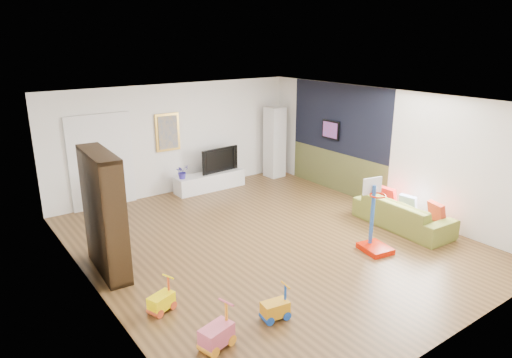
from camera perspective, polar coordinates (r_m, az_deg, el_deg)
floor at (r=8.88m, az=1.53°, el=-7.73°), size 6.50×7.50×0.00m
ceiling at (r=8.11m, az=1.69°, el=9.82°), size 6.50×7.50×0.00m
wall_back at (r=11.50m, az=-9.90°, el=4.98°), size 6.50×0.00×2.70m
wall_front at (r=6.07m, az=23.94°, el=-7.67°), size 6.50×0.00×2.70m
wall_left at (r=7.01m, az=-20.03°, el=-3.89°), size 0.00×7.50×2.70m
wall_right at (r=10.63m, az=15.67°, el=3.58°), size 0.00×7.50×2.70m
navy_accent at (r=11.42m, az=10.33°, el=7.43°), size 0.01×3.20×1.70m
olive_wainscot at (r=11.72m, az=9.98°, el=0.92°), size 0.01×3.20×1.00m
doorway at (r=10.86m, az=-18.72°, el=1.95°), size 1.45×0.06×2.10m
painting_back at (r=11.32m, az=-10.99°, el=5.76°), size 0.62×0.06×0.92m
artwork_right at (r=11.56m, az=9.31°, el=6.09°), size 0.04×0.56×0.46m
media_console at (r=11.77m, az=-5.77°, el=-0.28°), size 1.86×0.47×0.43m
tall_cabinet at (r=12.66m, az=2.35°, el=4.61°), size 0.47×0.47×1.95m
bookshelf at (r=7.81m, az=-18.47°, el=-4.07°), size 0.45×1.42×2.05m
sofa at (r=9.83m, az=17.87°, el=-4.13°), size 0.92×2.11×0.60m
basketball_hoop at (r=8.49m, az=15.00°, el=-4.56°), size 0.56×0.64×1.36m
ride_on_yellow at (r=6.81m, az=-11.80°, el=-14.14°), size 0.43×0.34×0.49m
ride_on_orange at (r=6.52m, az=2.41°, el=-15.26°), size 0.41×0.29×0.50m
ride_on_pink at (r=6.00m, az=-4.98°, el=-18.06°), size 0.49×0.37×0.58m
child at (r=10.55m, az=-17.51°, el=-1.88°), size 0.38×0.36×0.87m
tv at (r=11.80m, az=-4.82°, el=2.49°), size 1.10×0.25×0.63m
vase_plant at (r=11.30m, az=-9.21°, el=0.93°), size 0.38×0.35×0.35m
pillow_left at (r=9.64m, az=21.64°, el=-3.85°), size 0.21×0.41×0.39m
pillow_center at (r=9.93m, az=18.48°, el=-2.91°), size 0.14×0.36×0.36m
pillow_right at (r=10.26m, az=16.15°, el=-2.03°), size 0.11×0.38×0.38m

